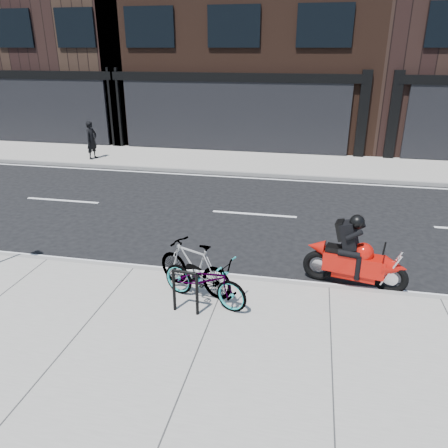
% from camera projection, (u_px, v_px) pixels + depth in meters
% --- Properties ---
extents(ground, '(120.00, 120.00, 0.00)m').
position_uv_depth(ground, '(243.00, 243.00, 10.61)').
color(ground, black).
rests_on(ground, ground).
extents(sidewalk_near, '(60.00, 6.00, 0.13)m').
position_uv_depth(sidewalk_near, '(185.00, 385.00, 6.04)').
color(sidewalk_near, gray).
rests_on(sidewalk_near, ground).
extents(sidewalk_far, '(60.00, 3.50, 0.13)m').
position_uv_depth(sidewalk_far, '(274.00, 163.00, 17.62)').
color(sidewalk_far, gray).
rests_on(sidewalk_far, ground).
extents(building_midwest, '(10.00, 10.00, 12.00)m').
position_uv_depth(building_midwest, '(70.00, 16.00, 23.75)').
color(building_midwest, black).
rests_on(building_midwest, ground).
extents(bike_rack, '(0.48, 0.11, 0.81)m').
position_uv_depth(bike_rack, '(185.00, 288.00, 7.43)').
color(bike_rack, black).
rests_on(bike_rack, sidewalk_near).
extents(bicycle_front, '(1.83, 1.16, 0.91)m').
position_uv_depth(bicycle_front, '(204.00, 279.00, 7.76)').
color(bicycle_front, gray).
rests_on(bicycle_front, sidewalk_near).
extents(bicycle_rear, '(1.72, 1.11, 1.01)m').
position_uv_depth(bicycle_rear, '(194.00, 267.00, 8.10)').
color(bicycle_rear, gray).
rests_on(bicycle_rear, sidewalk_near).
extents(motorcycle, '(2.01, 0.80, 1.52)m').
position_uv_depth(motorcycle, '(360.00, 259.00, 8.43)').
color(motorcycle, black).
rests_on(motorcycle, ground).
extents(pedestrian, '(0.48, 0.62, 1.53)m').
position_uv_depth(pedestrian, '(92.00, 140.00, 17.84)').
color(pedestrian, black).
rests_on(pedestrian, sidewalk_far).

